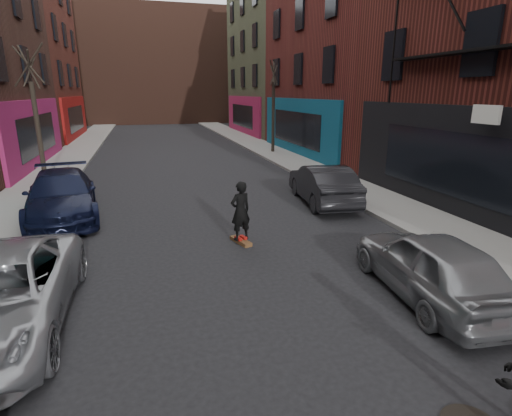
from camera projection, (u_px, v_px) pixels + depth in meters
sidewalk_left at (81, 147)px, 28.53m from camera, size 2.50×84.00×0.13m
sidewalk_right at (250, 142)px, 31.79m from camera, size 2.50×84.00×0.13m
buildings_right at (477, 0)px, 18.53m from camera, size 12.00×56.00×16.00m
building_far at (153, 67)px, 52.25m from camera, size 40.00×10.00×14.00m
tree_left_far at (34, 105)px, 16.53m from camera, size 2.00×2.00×6.50m
tree_right_far at (273, 98)px, 25.26m from camera, size 2.00×2.00×6.80m
parked_left_end at (62, 195)px, 12.66m from camera, size 2.70×5.25×1.46m
parked_right_far at (431, 265)px, 7.69m from camera, size 1.96×4.09×1.35m
parked_right_end at (323, 184)px, 14.32m from camera, size 1.99×4.42×1.41m
skateboard at (241, 241)px, 10.66m from camera, size 0.46×0.83×0.10m
skateboarder at (240, 211)px, 10.43m from camera, size 0.67×0.54×1.58m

